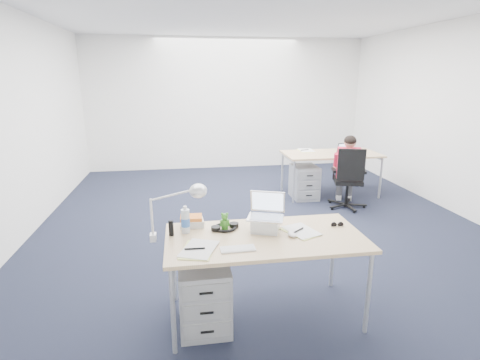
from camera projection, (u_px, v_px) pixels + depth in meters
name	position (u px, v px, depth m)	size (l,w,h in m)	color
floor	(259.00, 224.00, 5.20)	(7.00, 7.00, 0.00)	black
room	(261.00, 98.00, 4.74)	(6.02, 7.02, 2.80)	white
desk_near	(265.00, 241.00, 3.04)	(1.60, 0.80, 0.73)	tan
desk_far	(331.00, 156.00, 6.36)	(1.60, 0.80, 0.73)	tan
office_chair	(347.00, 191.00, 5.79)	(0.76, 0.76, 0.96)	black
seated_person	(347.00, 170.00, 5.87)	(0.48, 0.66, 1.12)	red
drawer_pedestal_near	(204.00, 294.00, 3.02)	(0.40, 0.50, 0.55)	#AAACAF
drawer_pedestal_far	(304.00, 182.00, 6.28)	(0.40, 0.50, 0.55)	#AAACAF
silver_laptop	(266.00, 213.00, 3.09)	(0.29, 0.23, 0.31)	silver
wireless_keyboard	(238.00, 249.00, 2.79)	(0.26, 0.11, 0.01)	white
computer_mouse	(292.00, 235.00, 3.01)	(0.06, 0.10, 0.03)	white
headphones	(225.00, 227.00, 3.16)	(0.25, 0.19, 0.04)	black
can_koozie	(264.00, 227.00, 3.06)	(0.07, 0.07, 0.12)	#161946
water_bottle	(185.00, 219.00, 3.07)	(0.07, 0.07, 0.23)	silver
bear_figurine	(225.00, 221.00, 3.13)	(0.08, 0.06, 0.15)	#206F1D
book_stack	(192.00, 221.00, 3.22)	(0.20, 0.15, 0.09)	silver
cordless_phone	(171.00, 228.00, 3.02)	(0.03, 0.02, 0.13)	black
papers_left	(198.00, 250.00, 2.77)	(0.23, 0.32, 0.01)	#EFF990
papers_right	(300.00, 231.00, 3.10)	(0.21, 0.30, 0.01)	#EFF990
sunglasses	(337.00, 225.00, 3.23)	(0.11, 0.05, 0.03)	black
desk_lamp	(170.00, 212.00, 2.90)	(0.41, 0.15, 0.47)	silver
dark_laptop	(349.00, 150.00, 6.06)	(0.30, 0.29, 0.22)	black
far_cup	(345.00, 149.00, 6.43)	(0.08, 0.08, 0.11)	white
far_papers	(306.00, 151.00, 6.54)	(0.23, 0.33, 0.01)	white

